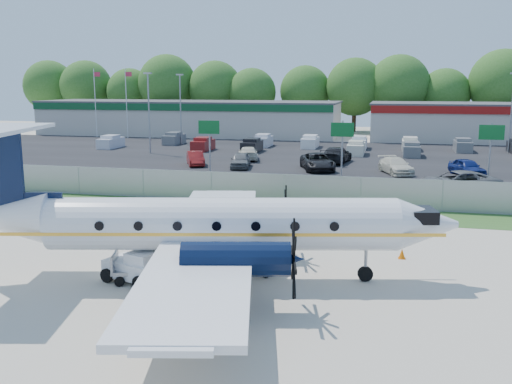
% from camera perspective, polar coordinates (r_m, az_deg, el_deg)
% --- Properties ---
extents(ground, '(170.00, 170.00, 0.00)m').
position_cam_1_polar(ground, '(24.63, -3.24, -7.82)').
color(ground, beige).
rests_on(ground, ground).
extents(grass_verge, '(170.00, 4.00, 0.02)m').
position_cam_1_polar(grass_verge, '(35.88, 2.21, -1.85)').
color(grass_verge, '#2D561E').
rests_on(grass_verge, ground).
extents(access_road, '(170.00, 8.00, 0.02)m').
position_cam_1_polar(access_road, '(42.63, 4.02, 0.16)').
color(access_road, black).
rests_on(access_road, ground).
extents(parking_lot, '(170.00, 32.00, 0.02)m').
position_cam_1_polar(parking_lot, '(63.21, 7.12, 3.58)').
color(parking_lot, black).
rests_on(parking_lot, ground).
extents(perimeter_fence, '(120.00, 0.06, 1.99)m').
position_cam_1_polar(perimeter_fence, '(37.61, 2.80, 0.28)').
color(perimeter_fence, gray).
rests_on(perimeter_fence, ground).
extents(building_west, '(46.40, 12.40, 5.24)m').
position_cam_1_polar(building_west, '(89.91, -6.75, 7.38)').
color(building_west, beige).
rests_on(building_west, ground).
extents(sign_left, '(1.80, 0.26, 5.00)m').
position_cam_1_polar(sign_left, '(47.79, -4.70, 5.66)').
color(sign_left, gray).
rests_on(sign_left, ground).
extents(sign_mid, '(1.80, 0.26, 5.00)m').
position_cam_1_polar(sign_mid, '(45.62, 8.62, 5.33)').
color(sign_mid, gray).
rests_on(sign_mid, ground).
extents(sign_right, '(1.80, 0.26, 5.00)m').
position_cam_1_polar(sign_right, '(46.05, 22.43, 4.69)').
color(sign_right, gray).
rests_on(sign_right, ground).
extents(flagpole_west, '(1.06, 0.12, 10.00)m').
position_cam_1_polar(flagpole_west, '(88.36, -15.75, 8.95)').
color(flagpole_west, silver).
rests_on(flagpole_west, ground).
extents(flagpole_east, '(1.06, 0.12, 10.00)m').
position_cam_1_polar(flagpole_east, '(86.06, -12.80, 9.05)').
color(flagpole_east, silver).
rests_on(flagpole_east, ground).
extents(light_pole_nw, '(0.90, 0.35, 9.09)m').
position_cam_1_polar(light_pole_nw, '(66.06, -10.67, 8.33)').
color(light_pole_nw, gray).
rests_on(light_pole_nw, ground).
extents(light_pole_sw, '(0.90, 0.35, 9.09)m').
position_cam_1_polar(light_pole_sw, '(75.31, -7.57, 8.70)').
color(light_pole_sw, gray).
rests_on(light_pole_sw, ground).
extents(light_pole_se, '(0.90, 0.35, 9.09)m').
position_cam_1_polar(light_pole_se, '(71.66, 24.22, 7.75)').
color(light_pole_se, gray).
rests_on(light_pole_se, ground).
extents(tree_line, '(112.00, 6.00, 14.00)m').
position_cam_1_polar(tree_line, '(96.92, 9.34, 5.99)').
color(tree_line, '#2A5A1A').
rests_on(tree_line, ground).
extents(aircraft, '(20.12, 19.70, 6.14)m').
position_cam_1_polar(aircraft, '(22.74, -4.45, -3.19)').
color(aircraft, silver).
rests_on(aircraft, ground).
extents(pushback_tug, '(2.69, 2.30, 1.28)m').
position_cam_1_polar(pushback_tug, '(23.62, -11.77, -7.29)').
color(pushback_tug, silver).
rests_on(pushback_tug, ground).
extents(baggage_cart_near, '(2.51, 1.91, 1.17)m').
position_cam_1_polar(baggage_cart_near, '(23.61, -11.39, -7.47)').
color(baggage_cart_near, gray).
rests_on(baggage_cart_near, ground).
extents(baggage_cart_far, '(2.15, 1.43, 1.07)m').
position_cam_1_polar(baggage_cart_far, '(24.26, -0.20, -6.86)').
color(baggage_cart_far, gray).
rests_on(baggage_cart_far, ground).
extents(cone_nose, '(0.32, 0.32, 0.46)m').
position_cam_1_polar(cone_nose, '(26.96, 14.39, -6.01)').
color(cone_nose, '#DE6407').
rests_on(cone_nose, ground).
extents(cone_starboard_wing, '(0.33, 0.33, 0.47)m').
position_cam_1_polar(cone_starboard_wing, '(31.97, -4.61, -3.06)').
color(cone_starboard_wing, '#DE6407').
rests_on(cone_starboard_wing, ground).
extents(road_car_west, '(4.05, 2.50, 1.29)m').
position_cam_1_polar(road_car_west, '(45.17, -12.94, 0.50)').
color(road_car_west, '#595B5E').
rests_on(road_car_west, ground).
extents(road_car_mid, '(6.66, 4.77, 1.68)m').
position_cam_1_polar(road_car_mid, '(43.64, 19.39, -0.20)').
color(road_car_mid, '#595B5E').
rests_on(road_car_mid, ground).
extents(parked_car_a, '(3.07, 4.42, 1.38)m').
position_cam_1_polar(parked_car_a, '(55.97, -6.06, 2.66)').
color(parked_car_a, maroon).
rests_on(parked_car_a, ground).
extents(parked_car_b, '(2.47, 4.58, 1.48)m').
position_cam_1_polar(parked_car_b, '(54.02, -1.56, 2.42)').
color(parked_car_b, '#595B5E').
rests_on(parked_car_b, ground).
extents(parked_car_c, '(4.16, 6.17, 1.57)m').
position_cam_1_polar(parked_car_c, '(52.92, 6.15, 2.19)').
color(parked_car_c, black).
rests_on(parked_car_c, ground).
extents(parked_car_d, '(3.57, 5.26, 1.42)m').
position_cam_1_polar(parked_car_d, '(52.01, 13.77, 1.79)').
color(parked_car_d, beige).
rests_on(parked_car_d, ground).
extents(parked_car_e, '(3.21, 4.67, 1.48)m').
position_cam_1_polar(parked_car_e, '(52.68, 20.30, 1.54)').
color(parked_car_e, navy).
rests_on(parked_car_e, ground).
extents(parked_car_f, '(3.15, 5.21, 1.41)m').
position_cam_1_polar(parked_car_f, '(59.67, -0.79, 3.22)').
color(parked_car_f, beige).
rests_on(parked_car_f, ground).
extents(parked_car_g, '(2.99, 5.87, 1.63)m').
position_cam_1_polar(parked_car_g, '(57.97, 8.01, 2.89)').
color(parked_car_g, black).
rests_on(parked_car_g, ground).
extents(far_parking_rows, '(56.00, 10.00, 1.60)m').
position_cam_1_polar(far_parking_rows, '(68.15, 7.58, 4.07)').
color(far_parking_rows, gray).
rests_on(far_parking_rows, ground).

